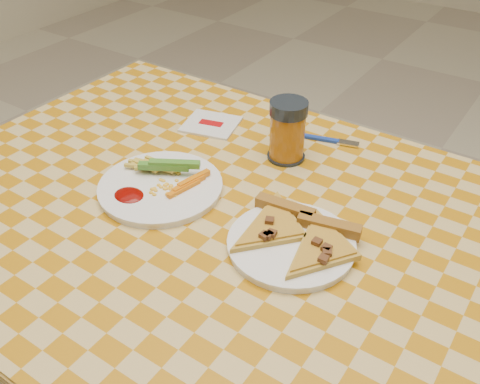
{
  "coord_description": "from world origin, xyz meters",
  "views": [
    {
      "loc": [
        0.43,
        -0.62,
        1.36
      ],
      "look_at": [
        -0.02,
        0.05,
        0.78
      ],
      "focal_mm": 40.0,
      "sensor_mm": 36.0,
      "label": 1
    }
  ],
  "objects_px": {
    "table": "(234,247)",
    "drink_glass": "(287,131)",
    "plate_right": "(291,245)",
    "plate_left": "(161,188)"
  },
  "relations": [
    {
      "from": "table",
      "to": "drink_glass",
      "type": "bearing_deg",
      "value": 95.73
    },
    {
      "from": "table",
      "to": "plate_right",
      "type": "height_order",
      "value": "plate_right"
    },
    {
      "from": "plate_right",
      "to": "plate_left",
      "type": "bearing_deg",
      "value": 179.61
    },
    {
      "from": "plate_left",
      "to": "drink_glass",
      "type": "height_order",
      "value": "drink_glass"
    },
    {
      "from": "table",
      "to": "drink_glass",
      "type": "xyz_separation_m",
      "value": [
        -0.02,
        0.23,
        0.14
      ]
    },
    {
      "from": "plate_left",
      "to": "drink_glass",
      "type": "bearing_deg",
      "value": 59.61
    },
    {
      "from": "plate_left",
      "to": "plate_right",
      "type": "distance_m",
      "value": 0.29
    },
    {
      "from": "plate_right",
      "to": "drink_glass",
      "type": "xyz_separation_m",
      "value": [
        -0.15,
        0.24,
        0.06
      ]
    },
    {
      "from": "table",
      "to": "plate_right",
      "type": "distance_m",
      "value": 0.15
    },
    {
      "from": "plate_left",
      "to": "plate_right",
      "type": "relative_size",
      "value": 1.11
    }
  ]
}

